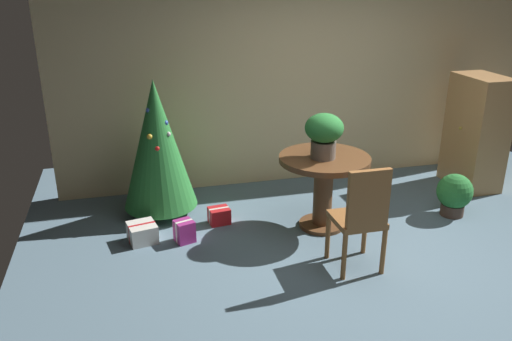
# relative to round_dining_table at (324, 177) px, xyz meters

# --- Properties ---
(ground_plane) EXTENTS (6.60, 6.60, 0.00)m
(ground_plane) POSITION_rel_round_dining_table_xyz_m (0.28, -0.80, -0.55)
(ground_plane) COLOR slate
(back_wall_panel) EXTENTS (6.00, 0.10, 2.60)m
(back_wall_panel) POSITION_rel_round_dining_table_xyz_m (0.28, 1.40, 0.75)
(back_wall_panel) COLOR beige
(back_wall_panel) RESTS_ON ground_plane
(round_dining_table) EXTENTS (0.91, 0.91, 0.77)m
(round_dining_table) POSITION_rel_round_dining_table_xyz_m (0.00, 0.00, 0.00)
(round_dining_table) COLOR brown
(round_dining_table) RESTS_ON ground_plane
(flower_vase) EXTENTS (0.38, 0.38, 0.45)m
(flower_vase) POSITION_rel_round_dining_table_xyz_m (-0.03, -0.03, 0.48)
(flower_vase) COLOR #665B51
(flower_vase) RESTS_ON round_dining_table
(wooden_chair_near) EXTENTS (0.41, 0.41, 0.99)m
(wooden_chair_near) POSITION_rel_round_dining_table_xyz_m (0.00, -0.88, -0.01)
(wooden_chair_near) COLOR brown
(wooden_chair_near) RESTS_ON ground_plane
(holiday_tree) EXTENTS (0.78, 0.78, 1.48)m
(holiday_tree) POSITION_rel_round_dining_table_xyz_m (-1.59, 0.72, 0.24)
(holiday_tree) COLOR brown
(holiday_tree) RESTS_ON ground_plane
(gift_box_red) EXTENTS (0.23, 0.20, 0.17)m
(gift_box_red) POSITION_rel_round_dining_table_xyz_m (-1.02, 0.34, -0.47)
(gift_box_red) COLOR red
(gift_box_red) RESTS_ON ground_plane
(gift_box_cream) EXTENTS (0.31, 0.31, 0.19)m
(gift_box_cream) POSITION_rel_round_dining_table_xyz_m (-1.82, 0.13, -0.46)
(gift_box_cream) COLOR silver
(gift_box_cream) RESTS_ON ground_plane
(gift_box_purple) EXTENTS (0.22, 0.21, 0.22)m
(gift_box_purple) POSITION_rel_round_dining_table_xyz_m (-1.42, 0.03, -0.44)
(gift_box_purple) COLOR #9E287A
(gift_box_purple) RESTS_ON ground_plane
(wooden_cabinet) EXTENTS (0.47, 0.70, 1.36)m
(wooden_cabinet) POSITION_rel_round_dining_table_xyz_m (2.18, 0.60, 0.13)
(wooden_cabinet) COLOR #B27F4C
(wooden_cabinet) RESTS_ON ground_plane
(potted_plant) EXTENTS (0.38, 0.38, 0.47)m
(potted_plant) POSITION_rel_round_dining_table_xyz_m (1.47, -0.10, -0.30)
(potted_plant) COLOR #4C382D
(potted_plant) RESTS_ON ground_plane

